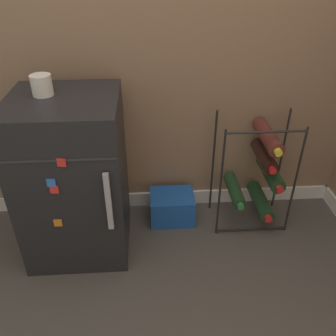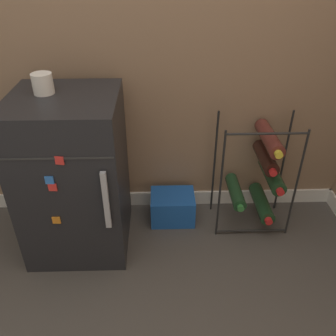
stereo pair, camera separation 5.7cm
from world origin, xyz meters
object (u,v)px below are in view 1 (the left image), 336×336
Objects in this scene: mini_fridge at (74,178)px; soda_box at (172,207)px; fridge_top_cup at (42,85)px; wine_rack at (260,172)px.

mini_fridge reaches higher than soda_box.
mini_fridge is 9.13× the size of fridge_top_cup.
wine_rack is (0.97, 0.11, -0.08)m from mini_fridge.
mini_fridge is 3.28× the size of soda_box.
fridge_top_cup reaches higher than wine_rack.
soda_box is at bearing 175.57° from wine_rack.
mini_fridge is 0.46m from fridge_top_cup.
mini_fridge is at bearing -163.02° from soda_box.
soda_box is 0.98m from fridge_top_cup.
fridge_top_cup reaches higher than mini_fridge.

